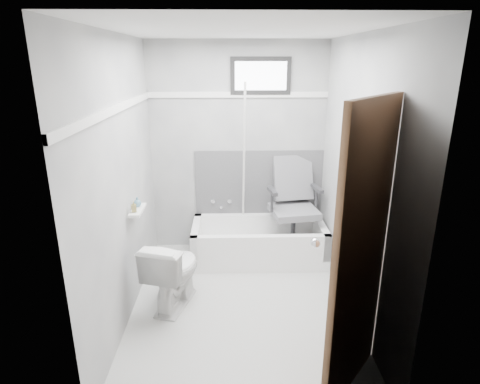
{
  "coord_description": "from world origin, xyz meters",
  "views": [
    {
      "loc": [
        -0.1,
        -3.24,
        2.19
      ],
      "look_at": [
        0.0,
        0.35,
        1.0
      ],
      "focal_mm": 30.0,
      "sensor_mm": 36.0,
      "label": 1
    }
  ],
  "objects_px": {
    "toilet": "(174,272)",
    "door": "(421,281)",
    "bathtub": "(259,241)",
    "soap_bottle_b": "(137,202)",
    "soap_bottle_a": "(134,206)",
    "office_chair": "(294,205)"
  },
  "relations": [
    {
      "from": "toilet",
      "to": "door",
      "type": "bearing_deg",
      "value": 157.01
    },
    {
      "from": "bathtub",
      "to": "toilet",
      "type": "xyz_separation_m",
      "value": [
        -0.85,
        -0.89,
        0.12
      ]
    },
    {
      "from": "door",
      "to": "soap_bottle_b",
      "type": "distance_m",
      "value": 2.44
    },
    {
      "from": "bathtub",
      "to": "door",
      "type": "distance_m",
      "value": 2.46
    },
    {
      "from": "bathtub",
      "to": "door",
      "type": "relative_size",
      "value": 0.75
    },
    {
      "from": "door",
      "to": "soap_bottle_a",
      "type": "relative_size",
      "value": 20.62
    },
    {
      "from": "soap_bottle_b",
      "to": "toilet",
      "type": "bearing_deg",
      "value": -28.89
    },
    {
      "from": "bathtub",
      "to": "soap_bottle_b",
      "type": "bearing_deg",
      "value": -148.67
    },
    {
      "from": "toilet",
      "to": "soap_bottle_b",
      "type": "relative_size",
      "value": 7.52
    },
    {
      "from": "soap_bottle_a",
      "to": "toilet",
      "type": "bearing_deg",
      "value": -6.52
    },
    {
      "from": "toilet",
      "to": "office_chair",
      "type": "bearing_deg",
      "value": -126.48
    },
    {
      "from": "door",
      "to": "soap_bottle_a",
      "type": "bearing_deg",
      "value": 144.74
    },
    {
      "from": "office_chair",
      "to": "soap_bottle_a",
      "type": "xyz_separation_m",
      "value": [
        -1.57,
        -0.9,
        0.33
      ]
    },
    {
      "from": "bathtub",
      "to": "soap_bottle_a",
      "type": "distance_m",
      "value": 1.63
    },
    {
      "from": "office_chair",
      "to": "door",
      "type": "distance_m",
      "value": 2.32
    },
    {
      "from": "soap_bottle_b",
      "to": "office_chair",
      "type": "bearing_deg",
      "value": 25.93
    },
    {
      "from": "bathtub",
      "to": "toilet",
      "type": "bearing_deg",
      "value": -133.72
    },
    {
      "from": "bathtub",
      "to": "soap_bottle_b",
      "type": "xyz_separation_m",
      "value": [
        -1.17,
        -0.71,
        0.75
      ]
    },
    {
      "from": "soap_bottle_a",
      "to": "office_chair",
      "type": "bearing_deg",
      "value": 29.92
    },
    {
      "from": "toilet",
      "to": "soap_bottle_b",
      "type": "distance_m",
      "value": 0.73
    },
    {
      "from": "toilet",
      "to": "soap_bottle_a",
      "type": "xyz_separation_m",
      "value": [
        -0.32,
        0.04,
        0.63
      ]
    },
    {
      "from": "office_chair",
      "to": "soap_bottle_a",
      "type": "distance_m",
      "value": 1.84
    }
  ]
}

